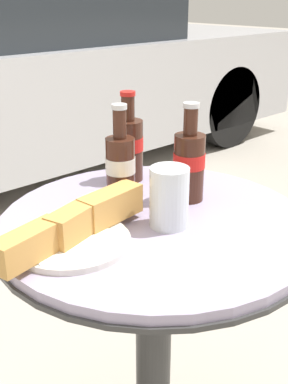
# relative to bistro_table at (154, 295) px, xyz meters

# --- Properties ---
(bistro_table) EXTENTS (0.66, 0.66, 0.78)m
(bistro_table) POSITION_rel_bistro_table_xyz_m (0.00, 0.00, 0.00)
(bistro_table) COLOR #333333
(bistro_table) RESTS_ON ground_plane
(cola_bottle_left) EXTENTS (0.07, 0.07, 0.22)m
(cola_bottle_left) POSITION_rel_bistro_table_xyz_m (0.13, 0.02, 0.28)
(cola_bottle_left) COLOR #3D1E14
(cola_bottle_left) RESTS_ON bistro_table
(cola_bottle_right) EXTENTS (0.06, 0.06, 0.23)m
(cola_bottle_right) POSITION_rel_bistro_table_xyz_m (-0.01, 0.10, 0.28)
(cola_bottle_right) COLOR #3D1E14
(cola_bottle_right) RESTS_ON bistro_table
(cola_bottle_center) EXTENTS (0.07, 0.07, 0.22)m
(cola_bottle_center) POSITION_rel_bistro_table_xyz_m (0.11, 0.21, 0.28)
(cola_bottle_center) COLOR #3D1E14
(cola_bottle_center) RESTS_ON bistro_table
(drinking_glass) EXTENTS (0.08, 0.08, 0.12)m
(drinking_glass) POSITION_rel_bistro_table_xyz_m (-0.00, -0.04, 0.25)
(drinking_glass) COLOR black
(drinking_glass) RESTS_ON bistro_table
(lunch_plate_near) EXTENTS (0.35, 0.22, 0.07)m
(lunch_plate_near) POSITION_rel_bistro_table_xyz_m (-0.18, 0.03, 0.22)
(lunch_plate_near) COLOR silver
(lunch_plate_near) RESTS_ON bistro_table
(parked_car) EXTENTS (4.11, 1.77, 1.39)m
(parked_car) POSITION_rel_bistro_table_xyz_m (1.23, 2.58, 0.07)
(parked_car) COLOR #B7B7BC
(parked_car) RESTS_ON ground_plane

